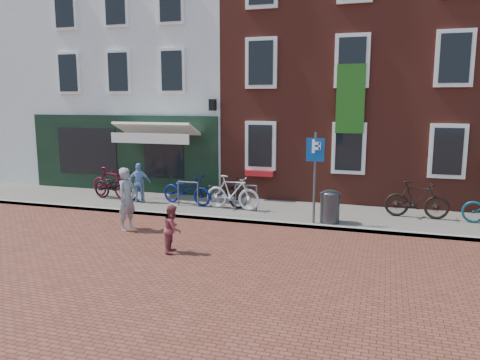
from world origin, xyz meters
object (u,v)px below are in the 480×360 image
(bicycle_5, at_px, (417,200))
(bicycle_2, at_px, (187,190))
(woman, at_px, (127,199))
(bicycle_4, at_px, (220,192))
(bicycle_1, at_px, (110,183))
(parking_sign, at_px, (315,164))
(boy, at_px, (173,229))
(bicycle_0, at_px, (116,186))
(litter_bin, at_px, (330,205))
(cafe_person, at_px, (139,183))
(bicycle_3, at_px, (232,193))

(bicycle_5, bearing_deg, bicycle_2, 95.90)
(woman, height_order, bicycle_4, woman)
(bicycle_5, bearing_deg, bicycle_1, 94.15)
(parking_sign, height_order, woman, parking_sign)
(bicycle_1, height_order, bicycle_5, same)
(woman, bearing_deg, bicycle_2, 1.92)
(boy, xyz_separation_m, bicycle_2, (-1.62, 4.46, 0.02))
(bicycle_4, relative_size, bicycle_5, 1.03)
(bicycle_1, relative_size, bicycle_4, 0.97)
(bicycle_0, bearing_deg, litter_bin, -90.12)
(cafe_person, relative_size, bicycle_0, 0.72)
(boy, xyz_separation_m, bicycle_1, (-4.67, 4.63, 0.08))
(woman, xyz_separation_m, boy, (2.04, -1.40, -0.30))
(litter_bin, relative_size, bicycle_3, 0.56)
(bicycle_3, bearing_deg, bicycle_5, -79.92)
(woman, distance_m, cafe_person, 3.16)
(bicycle_1, xyz_separation_m, bicycle_2, (3.05, -0.17, -0.05))
(parking_sign, relative_size, bicycle_1, 1.42)
(parking_sign, relative_size, woman, 1.48)
(bicycle_2, bearing_deg, parking_sign, -93.38)
(cafe_person, xyz_separation_m, bicycle_2, (1.68, 0.17, -0.18))
(bicycle_2, xyz_separation_m, bicycle_3, (1.70, -0.24, 0.05))
(bicycle_5, bearing_deg, bicycle_0, 95.22)
(bicycle_3, bearing_deg, bicycle_4, 75.29)
(parking_sign, distance_m, woman, 5.30)
(cafe_person, height_order, bicycle_5, cafe_person)
(bicycle_0, distance_m, bicycle_5, 9.98)
(litter_bin, height_order, bicycle_5, bicycle_5)
(cafe_person, bearing_deg, bicycle_0, -25.78)
(bicycle_0, xyz_separation_m, bicycle_4, (3.93, -0.06, 0.00))
(parking_sign, xyz_separation_m, cafe_person, (-6.13, 1.01, -1.02))
(cafe_person, distance_m, bicycle_4, 2.91)
(woman, xyz_separation_m, bicycle_2, (0.42, 3.07, -0.28))
(woman, relative_size, bicycle_0, 0.93)
(bicycle_1, relative_size, bicycle_3, 1.00)
(parking_sign, relative_size, bicycle_4, 1.37)
(parking_sign, xyz_separation_m, bicycle_5, (2.81, 1.53, -1.15))
(cafe_person, height_order, bicycle_4, cafe_person)
(parking_sign, distance_m, bicycle_2, 4.75)
(parking_sign, height_order, bicycle_4, parking_sign)
(parking_sign, bearing_deg, cafe_person, 170.63)
(boy, relative_size, bicycle_4, 0.61)
(woman, distance_m, bicycle_2, 3.11)
(bicycle_3, distance_m, bicycle_4, 0.51)
(bicycle_0, height_order, bicycle_3, bicycle_3)
(cafe_person, height_order, bicycle_2, cafe_person)
(bicycle_2, distance_m, bicycle_5, 7.27)
(boy, height_order, bicycle_4, boy)
(litter_bin, distance_m, bicycle_5, 2.73)
(parking_sign, relative_size, bicycle_5, 1.42)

